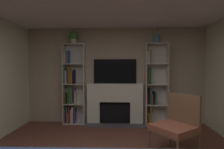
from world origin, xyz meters
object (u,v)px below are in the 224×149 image
fireplace (115,103)px  tv (115,71)px  potted_plant (74,37)px  armchair (177,123)px  vase_with_flowers (157,38)px  bookshelf_left (72,88)px  bookshelf_right (154,86)px

fireplace → tv: size_ratio=1.39×
potted_plant → armchair: potted_plant is taller
potted_plant → vase_with_flowers: size_ratio=0.81×
armchair → bookshelf_left: bearing=142.8°
fireplace → vase_with_flowers: (1.09, -0.05, 1.70)m
potted_plant → armchair: size_ratio=0.32×
bookshelf_right → potted_plant: size_ratio=6.44×
tv → potted_plant: (-1.09, -0.12, 0.92)m
bookshelf_left → armchair: (2.30, -1.74, -0.42)m
tv → vase_with_flowers: 1.39m
bookshelf_left → potted_plant: (0.06, -0.04, 1.36)m
potted_plant → tv: bearing=6.3°
vase_with_flowers → armchair: bearing=-88.1°
bookshelf_left → fireplace: bearing=0.3°
potted_plant → armchair: (2.23, -1.70, -1.79)m
fireplace → bookshelf_left: bearing=-179.7°
tv → bookshelf_right: bearing=-4.6°
fireplace → potted_plant: potted_plant is taller
potted_plant → vase_with_flowers: 2.18m
bookshelf_right → vase_with_flowers: bearing=-31.1°
potted_plant → vase_with_flowers: bearing=-0.0°
tv → potted_plant: size_ratio=3.43×
tv → bookshelf_right: size_ratio=0.53×
bookshelf_left → vase_with_flowers: bearing=-1.2°
fireplace → bookshelf_left: (-1.15, -0.01, 0.40)m
fireplace → armchair: 2.09m
fireplace → potted_plant: 2.07m
bookshelf_left → vase_with_flowers: vase_with_flowers is taller
bookshelf_right → fireplace: bearing=179.3°
tv → potted_plant: bearing=-173.7°
bookshelf_left → armchair: size_ratio=2.06×
tv → armchair: 2.32m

